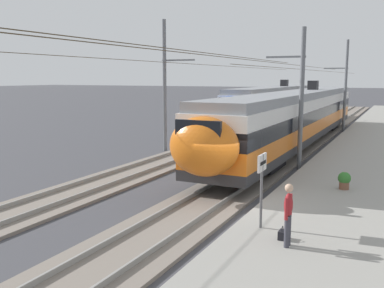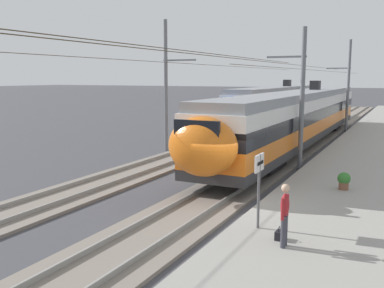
{
  "view_description": "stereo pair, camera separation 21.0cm",
  "coord_description": "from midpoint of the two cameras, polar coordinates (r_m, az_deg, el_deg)",
  "views": [
    {
      "loc": [
        -14.45,
        -5.34,
        4.8
      ],
      "look_at": [
        3.77,
        3.62,
        1.67
      ],
      "focal_mm": 40.52,
      "sensor_mm": 36.0,
      "label": 1
    },
    {
      "loc": [
        -14.36,
        -5.53,
        4.8
      ],
      "look_at": [
        3.77,
        3.62,
        1.67
      ],
      "focal_mm": 40.52,
      "sensor_mm": 36.0,
      "label": 2
    }
  ],
  "objects": [
    {
      "name": "catenary_mast_far_side",
      "position": [
        28.16,
        -3.59,
        7.84
      ],
      "size": [
        46.87,
        2.3,
        8.43
      ],
      "color": "slate",
      "rests_on": "ground"
    },
    {
      "name": "platform_sign",
      "position": [
        12.75,
        8.71,
        -3.94
      ],
      "size": [
        0.7,
        0.08,
        2.21
      ],
      "color": "#59595B",
      "rests_on": "platform_slab"
    },
    {
      "name": "handbag_beside_passenger",
      "position": [
        12.38,
        11.31,
        -11.61
      ],
      "size": [
        0.32,
        0.18,
        0.37
      ],
      "color": "black",
      "rests_on": "platform_slab"
    },
    {
      "name": "catenary_mast_east",
      "position": [
        40.66,
        19.24,
        7.37
      ],
      "size": [
        46.87,
        2.07,
        8.04
      ],
      "color": "slate",
      "rests_on": "ground"
    },
    {
      "name": "ground_plane",
      "position": [
        16.13,
        5.31,
        -8.59
      ],
      "size": [
        400.0,
        400.0,
        0.0
      ],
      "primitive_type": "plane",
      "color": "#424247"
    },
    {
      "name": "catenary_mast_mid",
      "position": [
        23.08,
        13.62,
        6.2
      ],
      "size": [
        46.87,
        2.07,
        7.32
      ],
      "color": "slate",
      "rests_on": "ground"
    },
    {
      "name": "train_far_track",
      "position": [
        44.9,
        10.54,
        5.33
      ],
      "size": [
        25.15,
        2.89,
        4.27
      ],
      "color": "#2D2D30",
      "rests_on": "track_far"
    },
    {
      "name": "potted_plant_platform_edge",
      "position": [
        18.23,
        19.1,
        -4.44
      ],
      "size": [
        0.5,
        0.5,
        0.7
      ],
      "color": "brown",
      "rests_on": "platform_slab"
    },
    {
      "name": "platform_slab",
      "position": [
        15.16,
        21.17,
        -9.52
      ],
      "size": [
        120.0,
        6.87,
        0.4
      ],
      "primitive_type": "cube",
      "color": "gray",
      "rests_on": "ground"
    },
    {
      "name": "track_far",
      "position": [
        19.41,
        -13.51,
        -5.6
      ],
      "size": [
        120.0,
        3.0,
        0.28
      ],
      "color": "slate",
      "rests_on": "ground"
    },
    {
      "name": "passenger_walking",
      "position": [
        11.65,
        12.05,
        -8.71
      ],
      "size": [
        0.53,
        0.22,
        1.69
      ],
      "color": "#383842",
      "rests_on": "platform_slab"
    },
    {
      "name": "train_near_platform",
      "position": [
        30.48,
        13.48,
        3.69
      ],
      "size": [
        32.17,
        3.0,
        4.27
      ],
      "color": "#2D2D30",
      "rests_on": "track_near"
    },
    {
      "name": "track_near",
      "position": [
        16.57,
        1.3,
        -7.84
      ],
      "size": [
        120.0,
        3.0,
        0.28
      ],
      "color": "slate",
      "rests_on": "ground"
    }
  ]
}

